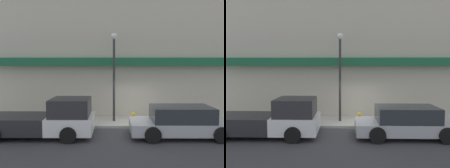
{
  "view_description": "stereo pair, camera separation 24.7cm",
  "coord_description": "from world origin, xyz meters",
  "views": [
    {
      "loc": [
        -1.23,
        -11.55,
        3.34
      ],
      "look_at": [
        -1.3,
        0.99,
        2.34
      ],
      "focal_mm": 35.0,
      "sensor_mm": 36.0,
      "label": 1
    },
    {
      "loc": [
        -0.99,
        -11.54,
        3.34
      ],
      "look_at": [
        -1.3,
        0.99,
        2.34
      ],
      "focal_mm": 35.0,
      "sensor_mm": 36.0,
      "label": 2
    }
  ],
  "objects": [
    {
      "name": "sidewalk",
      "position": [
        0.0,
        1.24,
        0.07
      ],
      "size": [
        36.0,
        2.47,
        0.14
      ],
      "color": "#B7B2A8",
      "rests_on": "ground"
    },
    {
      "name": "pickup_truck",
      "position": [
        -4.46,
        -1.32,
        0.81
      ],
      "size": [
        5.32,
        2.16,
        1.84
      ],
      "rotation": [
        0.0,
        0.0,
        0.02
      ],
      "color": "white",
      "rests_on": "ground"
    },
    {
      "name": "building",
      "position": [
        0.02,
        3.95,
        4.84
      ],
      "size": [
        19.8,
        3.8,
        10.86
      ],
      "color": "#BCB29E",
      "rests_on": "ground"
    },
    {
      "name": "ground_plane",
      "position": [
        0.0,
        0.0,
        0.0
      ],
      "size": [
        80.0,
        80.0,
        0.0
      ],
      "primitive_type": "plane",
      "color": "#38383A"
    },
    {
      "name": "street_lamp",
      "position": [
        -1.19,
        1.12,
        3.37
      ],
      "size": [
        0.36,
        0.36,
        5.13
      ],
      "color": "#2D2D2D",
      "rests_on": "sidewalk"
    },
    {
      "name": "parked_car",
      "position": [
        2.0,
        -1.32,
        0.72
      ],
      "size": [
        4.83,
        2.07,
        1.46
      ],
      "rotation": [
        0.0,
        0.0,
        -0.01
      ],
      "color": "#ADADB2",
      "rests_on": "ground"
    },
    {
      "name": "fire_hydrant",
      "position": [
        -0.08,
        0.66,
        0.44
      ],
      "size": [
        0.21,
        0.21,
        0.61
      ],
      "color": "yellow",
      "rests_on": "sidewalk"
    }
  ]
}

